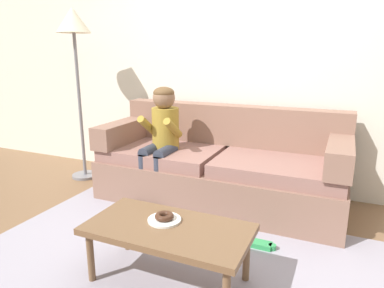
{
  "coord_description": "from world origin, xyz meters",
  "views": [
    {
      "loc": [
        0.93,
        -2.18,
        1.39
      ],
      "look_at": [
        -0.24,
        0.45,
        0.65
      ],
      "focal_mm": 32.49,
      "sensor_mm": 36.0,
      "label": 1
    }
  ],
  "objects": [
    {
      "name": "couch",
      "position": [
        -0.11,
        0.84,
        0.33
      ],
      "size": [
        2.29,
        0.9,
        0.9
      ],
      "color": "#846051",
      "rests_on": "ground"
    },
    {
      "name": "ground",
      "position": [
        0.0,
        0.0,
        0.0
      ],
      "size": [
        10.0,
        10.0,
        0.0
      ],
      "primitive_type": "plane",
      "color": "brown"
    },
    {
      "name": "area_rug",
      "position": [
        0.0,
        -0.25,
        0.01
      ],
      "size": [
        2.94,
        1.66,
        0.01
      ],
      "primitive_type": "cube",
      "color": "#9993A3",
      "rests_on": "ground"
    },
    {
      "name": "coffee_table",
      "position": [
        0.02,
        -0.49,
        0.34
      ],
      "size": [
        1.01,
        0.52,
        0.38
      ],
      "color": "brown",
      "rests_on": "ground"
    },
    {
      "name": "floor_lamp",
      "position": [
        -1.78,
        0.84,
        1.57
      ],
      "size": [
        0.36,
        0.36,
        1.88
      ],
      "color": "slate",
      "rests_on": "ground"
    },
    {
      "name": "person_child",
      "position": [
        -0.64,
        0.64,
        0.67
      ],
      "size": [
        0.34,
        0.58,
        1.1
      ],
      "color": "olive",
      "rests_on": "ground"
    },
    {
      "name": "toy_controller",
      "position": [
        0.46,
        0.13,
        0.03
      ],
      "size": [
        0.23,
        0.09,
        0.05
      ],
      "rotation": [
        0.0,
        0.0,
        -0.18
      ],
      "color": "#339E56",
      "rests_on": "ground"
    },
    {
      "name": "plate",
      "position": [
        -0.03,
        -0.43,
        0.39
      ],
      "size": [
        0.21,
        0.21,
        0.01
      ],
      "primitive_type": "cylinder",
      "color": "white",
      "rests_on": "coffee_table"
    },
    {
      "name": "donut",
      "position": [
        -0.03,
        -0.43,
        0.41
      ],
      "size": [
        0.15,
        0.15,
        0.04
      ],
      "primitive_type": "torus",
      "rotation": [
        0.0,
        0.0,
        2.78
      ],
      "color": "#422619",
      "rests_on": "plate"
    },
    {
      "name": "wall_back",
      "position": [
        0.0,
        1.4,
        1.4
      ],
      "size": [
        8.0,
        0.1,
        2.8
      ],
      "primitive_type": "cube",
      "color": "silver",
      "rests_on": "ground"
    }
  ]
}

